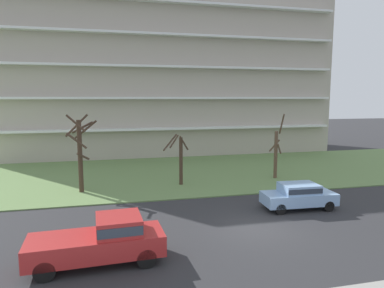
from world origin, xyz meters
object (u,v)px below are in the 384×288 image
(tree_center, at_px, (276,152))
(pickup_red_center_left, at_px, (103,240))
(tree_far_left, at_px, (80,150))
(tree_left, at_px, (180,157))
(sedan_blue_near_left, at_px, (299,195))

(tree_center, distance_m, pickup_red_center_left, 18.40)
(tree_far_left, height_order, pickup_red_center_left, tree_far_left)
(tree_left, bearing_deg, tree_center, 2.15)
(tree_far_left, relative_size, tree_center, 1.04)
(tree_left, xyz_separation_m, sedan_blue_near_left, (5.95, -7.28, -1.31))
(tree_center, xyz_separation_m, pickup_red_center_left, (-13.81, -12.08, -1.25))
(tree_center, bearing_deg, tree_left, -177.85)
(tree_left, relative_size, sedan_blue_near_left, 0.88)
(tree_left, distance_m, tree_center, 8.27)
(sedan_blue_near_left, bearing_deg, tree_far_left, -24.63)
(tree_center, bearing_deg, sedan_blue_near_left, -106.93)
(tree_far_left, distance_m, tree_center, 15.55)
(tree_center, height_order, sedan_blue_near_left, tree_center)
(tree_center, height_order, pickup_red_center_left, tree_center)
(sedan_blue_near_left, bearing_deg, tree_left, -48.07)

